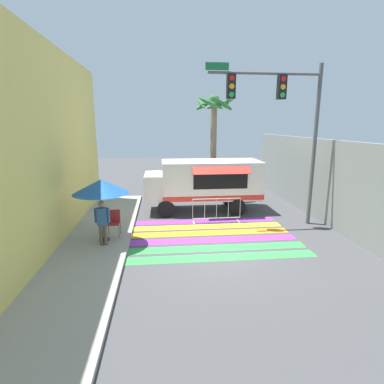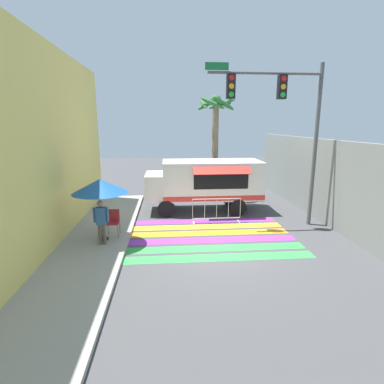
% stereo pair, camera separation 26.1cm
% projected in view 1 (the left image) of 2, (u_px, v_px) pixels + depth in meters
% --- Properties ---
extents(ground_plane, '(60.00, 60.00, 0.00)m').
position_uv_depth(ground_plane, '(217.00, 251.00, 10.30)').
color(ground_plane, '#424244').
extents(sidewalk_left, '(4.40, 16.00, 0.13)m').
position_uv_depth(sidewalk_left, '(58.00, 255.00, 9.77)').
color(sidewalk_left, '#99968E').
rests_on(sidewalk_left, ground_plane).
extents(building_left_facade, '(0.25, 16.00, 6.94)m').
position_uv_depth(building_left_facade, '(37.00, 151.00, 8.99)').
color(building_left_facade, '#E5D166').
rests_on(building_left_facade, ground_plane).
extents(concrete_wall_right, '(0.20, 16.00, 3.63)m').
position_uv_depth(concrete_wall_right, '(322.00, 180.00, 13.34)').
color(concrete_wall_right, gray).
rests_on(concrete_wall_right, ground_plane).
extents(crosswalk_painted, '(6.40, 4.36, 0.01)m').
position_uv_depth(crosswalk_painted, '(211.00, 236.00, 11.61)').
color(crosswalk_painted, green).
rests_on(crosswalk_painted, ground_plane).
extents(food_truck, '(5.64, 2.61, 2.51)m').
position_uv_depth(food_truck, '(202.00, 181.00, 14.82)').
color(food_truck, white).
rests_on(food_truck, ground_plane).
extents(traffic_signal_pole, '(4.68, 0.29, 6.60)m').
position_uv_depth(traffic_signal_pole, '(283.00, 112.00, 11.95)').
color(traffic_signal_pole, '#515456').
rests_on(traffic_signal_pole, ground_plane).
extents(patio_umbrella, '(1.94, 1.94, 2.25)m').
position_uv_depth(patio_umbrella, '(101.00, 187.00, 10.42)').
color(patio_umbrella, black).
rests_on(patio_umbrella, sidewalk_left).
extents(folding_chair, '(0.47, 0.47, 0.98)m').
position_uv_depth(folding_chair, '(114.00, 220.00, 11.23)').
color(folding_chair, '#4C4C51').
rests_on(folding_chair, sidewalk_left).
extents(vendor_person, '(0.53, 0.21, 1.58)m').
position_uv_depth(vendor_person, '(102.00, 221.00, 10.27)').
color(vendor_person, brown).
rests_on(vendor_person, sidewalk_left).
extents(barricade_front, '(2.14, 0.44, 1.10)m').
position_uv_depth(barricade_front, '(217.00, 210.00, 13.16)').
color(barricade_front, '#B7BABF').
rests_on(barricade_front, ground_plane).
extents(palm_tree, '(2.35, 2.38, 5.88)m').
position_uv_depth(palm_tree, '(214.00, 126.00, 17.05)').
color(palm_tree, '#7A664C').
rests_on(palm_tree, ground_plane).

